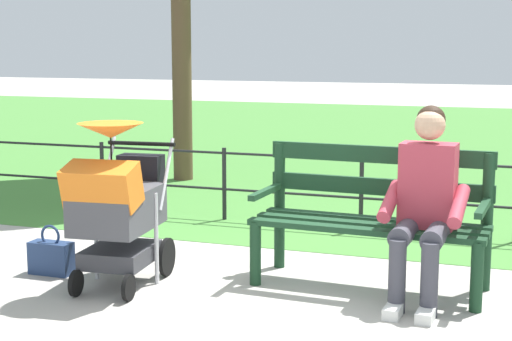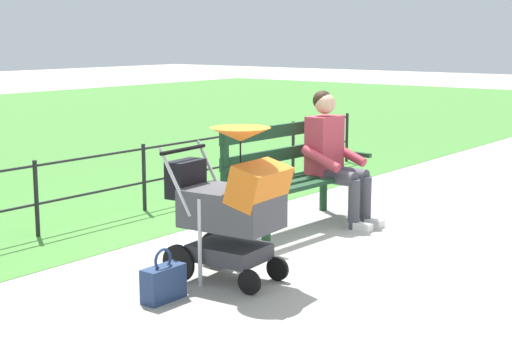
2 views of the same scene
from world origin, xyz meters
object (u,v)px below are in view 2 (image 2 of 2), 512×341
park_bench (292,172)px  stroller (232,203)px  handbag (163,282)px  person_on_bench (333,153)px

park_bench → stroller: (1.64, 0.64, 0.07)m
stroller → handbag: size_ratio=3.11×
park_bench → handbag: bearing=13.3°
person_on_bench → stroller: person_on_bench is taller
person_on_bench → stroller: bearing=11.5°
park_bench → stroller: 1.76m
park_bench → stroller: bearing=21.2°
person_on_bench → handbag: person_on_bench is taller
park_bench → stroller: stroller is taller
stroller → handbag: bearing=-9.3°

